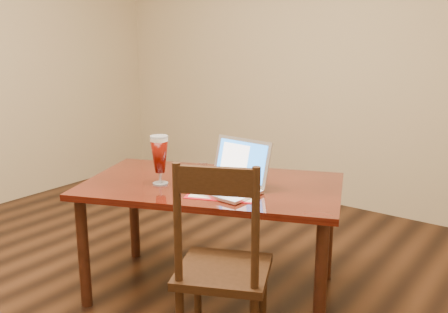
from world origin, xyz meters
The scene contains 2 objects.
dining_table centered at (0.23, 0.61, 0.60)m, with size 1.62×1.27×0.94m.
dining_chair centered at (0.64, 0.15, 0.45)m, with size 0.54×0.53×0.97m.
Camera 1 is at (1.87, -1.51, 1.48)m, focal length 40.00 mm.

